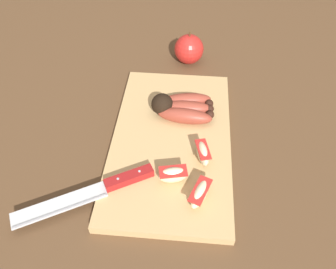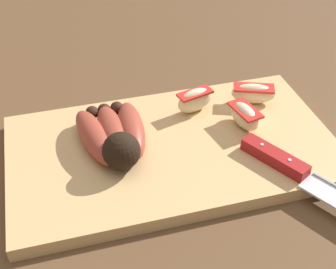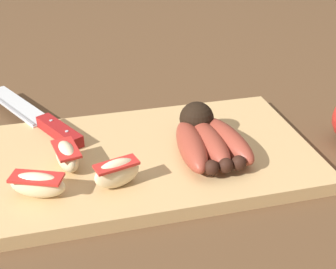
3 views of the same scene
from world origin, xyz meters
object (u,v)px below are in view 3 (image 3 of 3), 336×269
(banana_bunch, at_px, (207,138))
(apple_wedge_middle, at_px, (38,184))
(chefs_knife, at_px, (43,121))
(apple_wedge_far, at_px, (117,173))
(apple_wedge_near, at_px, (67,156))

(banana_bunch, relative_size, apple_wedge_middle, 2.02)
(chefs_knife, height_order, apple_wedge_far, apple_wedge_far)
(banana_bunch, bearing_deg, apple_wedge_middle, -167.88)
(chefs_knife, distance_m, apple_wedge_near, 0.13)
(apple_wedge_middle, height_order, apple_wedge_far, apple_wedge_far)
(chefs_knife, relative_size, apple_wedge_near, 4.03)
(apple_wedge_far, bearing_deg, chefs_knife, 115.99)
(apple_wedge_near, distance_m, apple_wedge_far, 0.08)
(banana_bunch, distance_m, apple_wedge_far, 0.15)
(banana_bunch, xyz_separation_m, apple_wedge_near, (-0.19, 0.00, -0.00))
(banana_bunch, bearing_deg, chefs_knife, 149.51)
(banana_bunch, distance_m, chefs_knife, 0.26)
(chefs_knife, height_order, apple_wedge_middle, apple_wedge_middle)
(apple_wedge_far, bearing_deg, apple_wedge_near, 135.92)
(banana_bunch, height_order, chefs_knife, banana_bunch)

